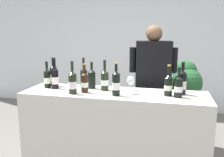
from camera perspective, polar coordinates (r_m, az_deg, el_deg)
name	(u,v)px	position (r m, az deg, el deg)	size (l,w,h in m)	color
wall_back	(142,42)	(5.10, 7.01, 8.55)	(8.00, 0.10, 2.80)	silver
counter	(114,135)	(2.77, 0.46, -13.12)	(1.97, 0.56, 0.98)	beige
wine_bottle_0	(84,76)	(2.84, -6.59, 0.47)	(0.08, 0.08, 0.34)	black
wine_bottle_1	(182,82)	(2.60, 16.05, -0.89)	(0.09, 0.09, 0.34)	black
wine_bottle_2	(47,78)	(2.90, -14.87, 0.05)	(0.08, 0.08, 0.30)	black
wine_bottle_3	(85,82)	(2.60, -6.40, -0.86)	(0.08, 0.08, 0.31)	black
wine_bottle_4	(105,80)	(2.68, -1.70, -0.35)	(0.09, 0.09, 0.33)	black
wine_bottle_5	(168,85)	(2.52, 13.00, -1.45)	(0.08, 0.08, 0.31)	black
wine_bottle_6	(73,83)	(2.57, -9.18, -0.95)	(0.08, 0.08, 0.34)	black
wine_bottle_7	(55,78)	(2.84, -13.16, 0.19)	(0.08, 0.08, 0.35)	black
wine_bottle_8	(92,78)	(2.77, -4.73, 0.06)	(0.08, 0.08, 0.30)	black
wine_bottle_9	(54,76)	(2.97, -13.47, 0.65)	(0.08, 0.08, 0.34)	black
wine_bottle_10	(116,83)	(2.46, 0.95, -1.17)	(0.08, 0.08, 0.34)	black
wine_bottle_11	(178,87)	(2.48, 15.24, -1.84)	(0.08, 0.08, 0.30)	black
wine_glass	(131,81)	(2.54, 4.35, -0.60)	(0.08, 0.08, 0.19)	silver
person_server	(152,95)	(3.13, 9.35, -3.87)	(0.58, 0.30, 1.69)	black
potted_shrub	(183,96)	(3.43, 16.15, -3.92)	(0.48, 0.61, 1.25)	brown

